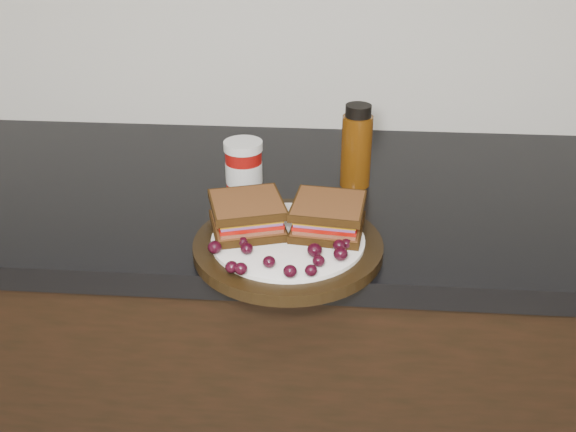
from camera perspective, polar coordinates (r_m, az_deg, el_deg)
name	(u,v)px	position (r m, az deg, el deg)	size (l,w,h in m)	color
base_cabinets	(230,381)	(1.43, -5.14, -14.41)	(3.96, 0.58, 0.86)	black
countertop	(220,194)	(1.18, -6.07, 1.97)	(3.98, 0.60, 0.04)	black
plate	(288,246)	(0.95, 0.00, -2.71)	(0.28, 0.28, 0.02)	black
sandwich_left	(247,215)	(0.95, -3.64, 0.09)	(0.10, 0.10, 0.05)	brown
sandwich_right	(328,216)	(0.95, 3.58, -0.03)	(0.10, 0.10, 0.05)	brown
grape_0	(215,247)	(0.91, -6.54, -2.78)	(0.02, 0.02, 0.02)	black
grape_1	(247,248)	(0.90, -3.69, -2.90)	(0.02, 0.02, 0.02)	black
grape_2	(232,267)	(0.86, -5.03, -4.54)	(0.02, 0.02, 0.02)	black
grape_3	(241,269)	(0.86, -4.21, -4.69)	(0.02, 0.02, 0.02)	black
grape_4	(269,262)	(0.87, -1.69, -4.09)	(0.02, 0.02, 0.02)	black
grape_5	(268,262)	(0.87, -1.75, -4.12)	(0.02, 0.02, 0.02)	black
grape_6	(290,271)	(0.85, 0.18, -4.94)	(0.02, 0.02, 0.02)	black
grape_7	(311,270)	(0.85, 2.06, -4.86)	(0.02, 0.02, 0.02)	black
grape_8	(319,261)	(0.87, 2.74, -4.01)	(0.02, 0.02, 0.02)	black
grape_9	(315,250)	(0.89, 2.38, -3.05)	(0.02, 0.02, 0.02)	black
grape_10	(341,254)	(0.89, 4.70, -3.38)	(0.02, 0.02, 0.02)	black
grape_11	(339,246)	(0.91, 4.58, -2.63)	(0.02, 0.02, 0.02)	black
grape_12	(346,243)	(0.92, 5.21, -2.45)	(0.02, 0.02, 0.01)	black
grape_13	(348,229)	(0.95, 5.33, -1.16)	(0.02, 0.02, 0.02)	black
grape_14	(341,229)	(0.95, 4.75, -1.13)	(0.02, 0.02, 0.02)	black
grape_15	(328,229)	(0.95, 3.55, -1.20)	(0.02, 0.02, 0.02)	black
grape_16	(269,217)	(0.98, -1.72, -0.05)	(0.02, 0.02, 0.01)	black
grape_17	(258,220)	(0.97, -2.70, -0.38)	(0.02, 0.02, 0.02)	black
grape_18	(234,218)	(0.98, -4.81, -0.19)	(0.02, 0.02, 0.02)	black
grape_19	(236,225)	(0.96, -4.64, -0.78)	(0.02, 0.02, 0.02)	black
grape_20	(243,236)	(0.93, -4.04, -1.74)	(0.02, 0.02, 0.02)	black
grape_21	(243,242)	(0.92, -4.01, -2.30)	(0.02, 0.02, 0.01)	black
grape_22	(260,226)	(0.96, -2.50, -0.91)	(0.02, 0.02, 0.01)	black
grape_23	(241,216)	(0.98, -4.17, -0.04)	(0.02, 0.02, 0.02)	black
grape_24	(239,232)	(0.95, -4.34, -1.39)	(0.02, 0.02, 0.01)	black
condiment_jar	(244,168)	(1.11, -3.95, 4.26)	(0.07, 0.07, 0.10)	maroon
oil_bottle	(356,146)	(1.14, 6.11, 6.21)	(0.05, 0.05, 0.15)	#522A08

